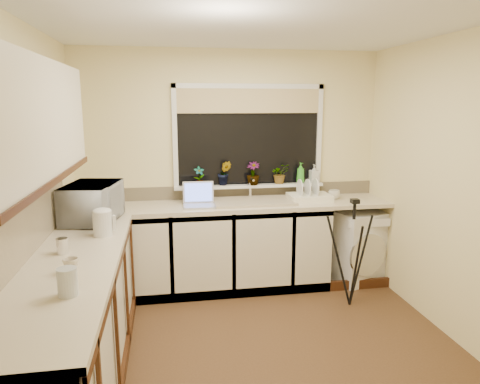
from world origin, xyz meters
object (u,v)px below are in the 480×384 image
(kettle, at_px, (103,223))
(plant_d, at_px, (280,174))
(soap_bottle_clear, at_px, (314,174))
(soap_bottle_green, at_px, (301,173))
(cup_back, at_px, (334,195))
(cup_left, at_px, (71,265))
(plant_a, at_px, (199,176))
(dish_rack, at_px, (309,197))
(washing_machine, at_px, (357,245))
(tripod, at_px, (352,253))
(microwave, at_px, (92,203))
(plant_c, at_px, (253,173))
(steel_jar, at_px, (62,246))
(glass_jug, at_px, (67,282))
(laptop, at_px, (199,199))
(plant_b, at_px, (224,173))

(kettle, height_order, plant_d, plant_d)
(plant_d, bearing_deg, soap_bottle_clear, -0.40)
(soap_bottle_green, bearing_deg, cup_back, -28.89)
(cup_left, bearing_deg, plant_a, 63.80)
(dish_rack, bearing_deg, plant_d, 141.10)
(kettle, distance_m, plant_d, 2.06)
(washing_machine, height_order, tripod, tripod)
(microwave, distance_m, plant_c, 1.68)
(steel_jar, xyz_separation_m, plant_a, (1.05, 1.51, 0.20))
(dish_rack, distance_m, tripod, 0.77)
(plant_c, height_order, soap_bottle_clear, plant_c)
(glass_jug, distance_m, plant_a, 2.38)
(washing_machine, xyz_separation_m, laptop, (-1.71, -0.03, 0.57))
(washing_machine, xyz_separation_m, soap_bottle_green, (-0.59, 0.21, 0.78))
(steel_jar, distance_m, microwave, 0.85)
(steel_jar, relative_size, plant_c, 0.44)
(microwave, xyz_separation_m, plant_c, (1.54, 0.66, 0.11))
(soap_bottle_green, relative_size, soap_bottle_clear, 1.14)
(glass_jug, distance_m, cup_back, 3.06)
(soap_bottle_green, bearing_deg, plant_d, 175.26)
(kettle, bearing_deg, soap_bottle_green, 30.37)
(plant_b, bearing_deg, laptop, -138.74)
(plant_a, bearing_deg, laptop, -96.50)
(microwave, distance_m, soap_bottle_green, 2.18)
(laptop, distance_m, plant_c, 0.67)
(plant_a, xyz_separation_m, soap_bottle_green, (1.10, 0.01, 0.01))
(dish_rack, distance_m, plant_b, 0.93)
(glass_jug, distance_m, plant_b, 2.52)
(microwave, relative_size, plant_b, 2.28)
(soap_bottle_green, height_order, cup_back, soap_bottle_green)
(plant_d, bearing_deg, laptop, -164.16)
(laptop, relative_size, microwave, 0.54)
(soap_bottle_green, bearing_deg, laptop, -168.14)
(glass_jug, relative_size, plant_b, 0.59)
(microwave, relative_size, plant_a, 2.82)
(steel_jar, xyz_separation_m, plant_d, (1.92, 1.53, 0.20))
(soap_bottle_green, height_order, soap_bottle_clear, soap_bottle_green)
(washing_machine, height_order, cup_left, cup_left)
(soap_bottle_clear, distance_m, cup_back, 0.32)
(plant_c, xyz_separation_m, cup_back, (0.85, -0.17, -0.22))
(washing_machine, bearing_deg, cup_back, 157.65)
(glass_jug, distance_m, steel_jar, 0.73)
(dish_rack, bearing_deg, glass_jug, -133.83)
(plant_b, height_order, cup_left, plant_b)
(kettle, bearing_deg, washing_machine, 20.08)
(tripod, distance_m, plant_d, 1.16)
(kettle, xyz_separation_m, cup_back, (2.25, 0.95, -0.05))
(soap_bottle_green, relative_size, cup_left, 2.41)
(washing_machine, bearing_deg, steel_jar, -170.44)
(kettle, height_order, plant_b, plant_b)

